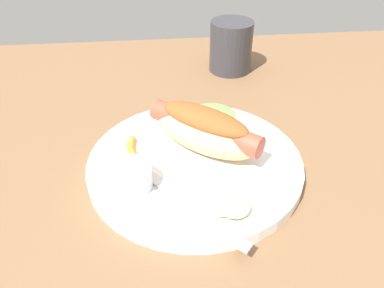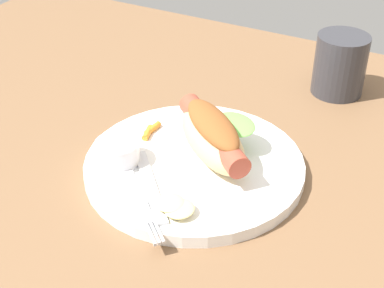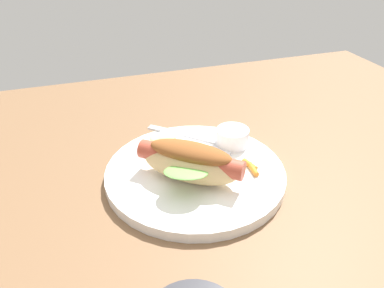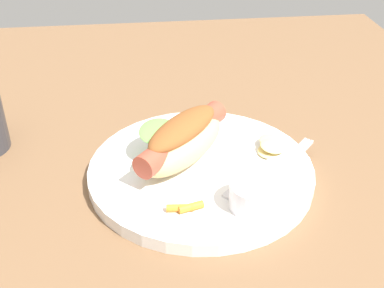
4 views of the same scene
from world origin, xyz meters
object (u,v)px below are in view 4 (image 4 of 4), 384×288
(hot_dog, at_px, (182,139))
(fork, at_px, (280,171))
(sauce_ramekin, at_px, (254,195))
(knife, at_px, (262,171))
(chips_pile, at_px, (272,146))
(plate, at_px, (198,171))
(carrot_garnish, at_px, (186,207))

(hot_dog, bearing_deg, fork, -68.37)
(sauce_ramekin, bearing_deg, knife, -21.31)
(chips_pile, bearing_deg, fork, 178.78)
(plate, height_order, chips_pile, chips_pile)
(plate, bearing_deg, fork, -103.92)
(plate, relative_size, hot_dog, 1.85)
(fork, bearing_deg, knife, 125.09)
(plate, height_order, fork, fork)
(plate, distance_m, knife, 0.08)
(knife, height_order, chips_pile, chips_pile)
(sauce_ramekin, distance_m, chips_pile, 0.11)
(hot_dog, xyz_separation_m, sauce_ramekin, (-0.10, -0.07, -0.02))
(fork, xyz_separation_m, carrot_garnish, (-0.06, 0.12, 0.00))
(chips_pile, distance_m, carrot_garnish, 0.16)
(plate, bearing_deg, hot_dog, 49.97)
(sauce_ramekin, bearing_deg, chips_pile, -23.98)
(fork, xyz_separation_m, knife, (0.00, 0.02, -0.00))
(fork, height_order, chips_pile, chips_pile)
(fork, distance_m, knife, 0.02)
(carrot_garnish, bearing_deg, knife, -58.52)
(knife, xyz_separation_m, carrot_garnish, (-0.06, 0.10, 0.00))
(plate, relative_size, carrot_garnish, 6.62)
(knife, relative_size, carrot_garnish, 3.33)
(plate, height_order, sauce_ramekin, sauce_ramekin)
(fork, bearing_deg, chips_pile, 40.73)
(plate, distance_m, fork, 0.10)
(knife, distance_m, chips_pile, 0.05)
(hot_dog, distance_m, carrot_garnish, 0.10)
(hot_dog, distance_m, sauce_ramekin, 0.12)
(fork, relative_size, chips_pile, 2.14)
(sauce_ramekin, xyz_separation_m, knife, (0.06, -0.02, -0.01))
(knife, bearing_deg, chips_pile, 19.96)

